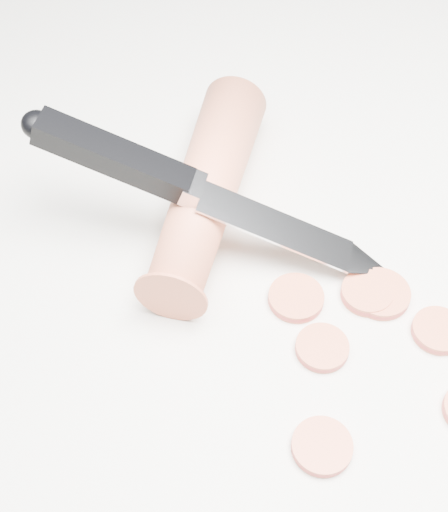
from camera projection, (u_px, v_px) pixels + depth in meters
ground at (301, 267)px, 0.46m from camera, size 2.40×2.40×0.00m
carrot at (207, 188)px, 0.47m from camera, size 0.16×0.15×0.04m
carrot_slice_0 at (322, 446)px, 0.39m from camera, size 0.03×0.03×0.01m
carrot_slice_1 at (296, 298)px, 0.44m from camera, size 0.03×0.03×0.01m
carrot_slice_2 at (367, 293)px, 0.45m from camera, size 0.03×0.03×0.01m
carrot_slice_3 at (381, 294)px, 0.45m from camera, size 0.04×0.04×0.01m
carrot_slice_4 at (438, 331)px, 0.43m from camera, size 0.03×0.03×0.01m
carrot_slice_5 at (322, 348)px, 0.42m from camera, size 0.03×0.03×0.01m
kitchen_knife at (214, 194)px, 0.44m from camera, size 0.18×0.19×0.09m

